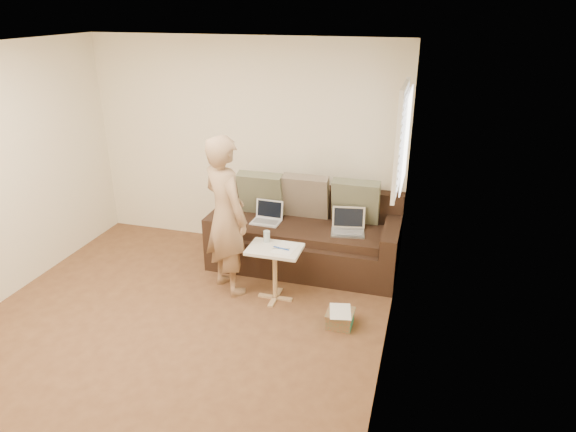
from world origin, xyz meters
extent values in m
plane|color=#55341F|center=(0.00, 0.00, 0.00)|extent=(4.50, 4.50, 0.00)
plane|color=white|center=(0.00, 0.00, 2.60)|extent=(4.50, 4.50, 0.00)
plane|color=beige|center=(0.00, 2.25, 1.30)|extent=(4.00, 0.00, 4.00)
plane|color=beige|center=(2.00, 0.00, 1.30)|extent=(0.00, 4.50, 4.50)
imported|color=#987753|center=(0.23, 1.01, 0.87)|extent=(0.77, 0.72, 1.75)
camera|label=1|loc=(2.22, -3.55, 2.96)|focal=31.85mm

